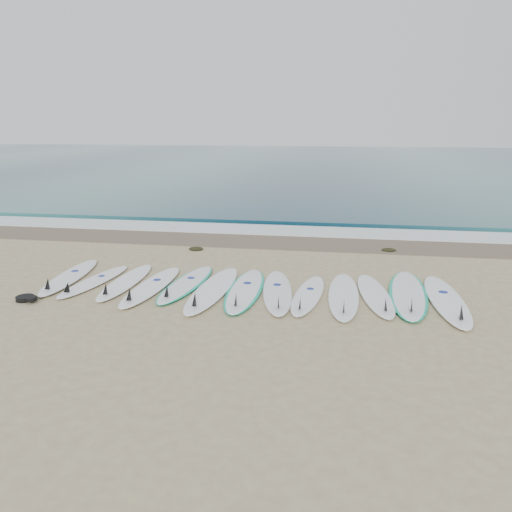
% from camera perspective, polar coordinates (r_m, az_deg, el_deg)
% --- Properties ---
extents(ground, '(120.00, 120.00, 0.00)m').
position_cam_1_polar(ground, '(9.66, -1.21, -3.91)').
color(ground, tan).
extents(ocean, '(120.00, 55.00, 0.03)m').
position_cam_1_polar(ocean, '(41.63, 7.17, 10.60)').
color(ocean, '#1F5058').
rests_on(ocean, ground).
extents(wet_sand_band, '(120.00, 1.80, 0.01)m').
position_cam_1_polar(wet_sand_band, '(13.55, 1.97, 1.67)').
color(wet_sand_band, brown).
rests_on(wet_sand_band, ground).
extents(foam_band, '(120.00, 1.40, 0.04)m').
position_cam_1_polar(foam_band, '(14.90, 2.67, 2.95)').
color(foam_band, silver).
rests_on(foam_band, ground).
extents(wave_crest, '(120.00, 1.00, 0.10)m').
position_cam_1_polar(wave_crest, '(16.36, 3.30, 4.13)').
color(wave_crest, '#1F5058').
rests_on(wave_crest, ground).
extents(surfboard_0, '(0.78, 2.63, 0.33)m').
position_cam_1_polar(surfboard_0, '(10.97, -20.65, -2.25)').
color(surfboard_0, white).
rests_on(surfboard_0, ground).
extents(surfboard_1, '(0.80, 2.35, 0.29)m').
position_cam_1_polar(surfboard_1, '(10.53, -18.13, -2.77)').
color(surfboard_1, white).
rests_on(surfboard_1, ground).
extents(surfboard_2, '(0.52, 2.46, 0.32)m').
position_cam_1_polar(surfboard_2, '(10.30, -14.78, -2.89)').
color(surfboard_2, white).
rests_on(surfboard_2, ground).
extents(surfboard_3, '(0.67, 2.65, 0.34)m').
position_cam_1_polar(surfboard_3, '(9.90, -11.99, -3.42)').
color(surfboard_3, white).
rests_on(surfboard_3, ground).
extents(surfboard_4, '(0.83, 2.58, 0.32)m').
position_cam_1_polar(surfboard_4, '(9.96, -8.04, -3.17)').
color(surfboard_4, white).
rests_on(surfboard_4, ground).
extents(surfboard_5, '(0.75, 2.92, 0.37)m').
position_cam_1_polar(surfboard_5, '(9.52, -5.07, -3.84)').
color(surfboard_5, white).
rests_on(surfboard_5, ground).
extents(surfboard_6, '(0.71, 2.71, 0.34)m').
position_cam_1_polar(surfboard_6, '(9.51, -1.29, -3.89)').
color(surfboard_6, white).
rests_on(surfboard_6, ground).
extents(surfboard_7, '(0.90, 2.68, 0.34)m').
position_cam_1_polar(surfboard_7, '(9.39, 2.47, -4.10)').
color(surfboard_7, white).
rests_on(surfboard_7, ground).
extents(surfboard_8, '(0.73, 2.38, 0.30)m').
position_cam_1_polar(surfboard_8, '(9.27, 5.93, -4.46)').
color(surfboard_8, white).
rests_on(surfboard_8, ground).
extents(surfboard_9, '(0.57, 2.70, 0.34)m').
position_cam_1_polar(surfboard_9, '(9.31, 9.98, -4.48)').
color(surfboard_9, white).
rests_on(surfboard_9, ground).
extents(surfboard_10, '(0.82, 2.55, 0.32)m').
position_cam_1_polar(surfboard_10, '(9.47, 13.52, -4.37)').
color(surfboard_10, white).
rests_on(surfboard_10, ground).
extents(surfboard_11, '(0.92, 2.95, 0.37)m').
position_cam_1_polar(surfboard_11, '(9.71, 16.99, -4.15)').
color(surfboard_11, white).
rests_on(surfboard_11, ground).
extents(surfboard_12, '(0.64, 2.87, 0.37)m').
position_cam_1_polar(surfboard_12, '(9.56, 21.02, -4.76)').
color(surfboard_12, white).
rests_on(surfboard_12, ground).
extents(seaweed_near, '(0.37, 0.29, 0.07)m').
position_cam_1_polar(seaweed_near, '(12.75, -6.88, 0.85)').
color(seaweed_near, black).
rests_on(seaweed_near, ground).
extents(seaweed_far, '(0.36, 0.28, 0.07)m').
position_cam_1_polar(seaweed_far, '(12.98, 14.94, 0.69)').
color(seaweed_far, black).
rests_on(seaweed_far, ground).
extents(leash_coil, '(0.46, 0.36, 0.11)m').
position_cam_1_polar(leash_coil, '(9.98, -24.75, -4.42)').
color(leash_coil, black).
rests_on(leash_coil, ground).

